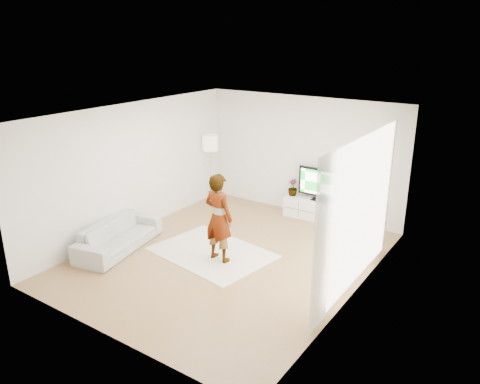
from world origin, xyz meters
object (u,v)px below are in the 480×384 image
Objects in this scene: rug at (212,252)px; player at (219,218)px; television at (321,184)px; sofa at (119,235)px; floor_lamp at (210,146)px; media_console at (319,210)px.

rug is 0.93m from player.
sofa is at bearing -125.78° from television.
sofa is at bearing -87.59° from floor_lamp.
television is 0.63× the size of floor_lamp.
television is 4.61m from sofa.
player is 2.18m from sofa.
television is 0.48× the size of rug.
floor_lamp is (-0.14, 3.23, 1.19)m from sofa.
player reaches higher than sofa.
television is 3.05m from player.
floor_lamp is at bearing -9.36° from sofa.
sofa is 3.45m from floor_lamp.
rug is at bearing -109.74° from television.
player is at bearing -103.59° from media_console.
television is 3.11m from rug.
television is at bearing -98.22° from player.
floor_lamp reaches higher than rug.
rug is at bearing -73.39° from sofa.
floor_lamp is at bearing -170.38° from television.
media_console is at bearing 9.07° from floor_lamp.
player reaches higher than rug.
media_console is 0.82× the size of sofa.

